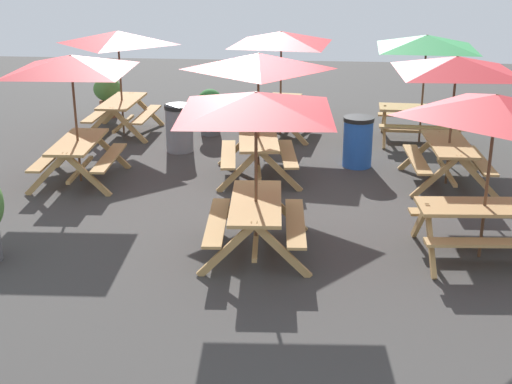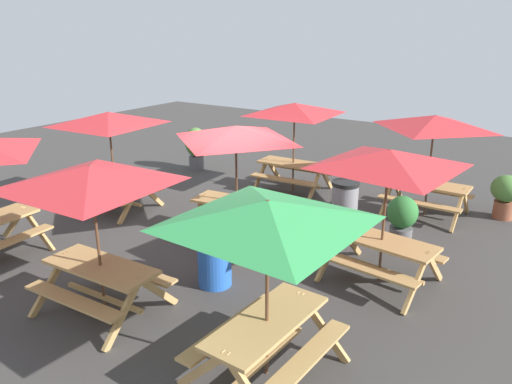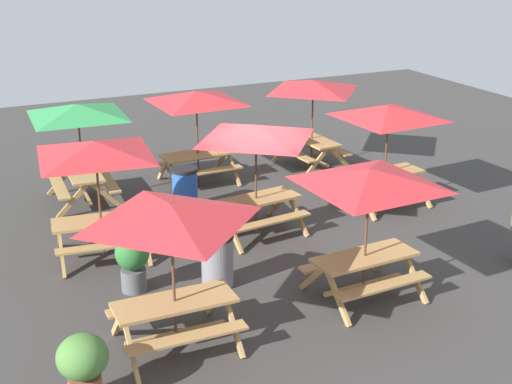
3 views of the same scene
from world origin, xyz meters
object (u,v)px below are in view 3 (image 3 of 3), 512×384
object	(u,v)px
picnic_table_5	(369,187)
picnic_table_7	(196,104)
picnic_table_3	(313,92)
trash_bin_gray	(217,259)
potted_plant_1	(83,364)
picnic_table_6	(96,157)
picnic_table_1	(256,140)
potted_plant_0	(133,259)
picnic_table_0	(78,118)
trash_bin_blue	(185,189)
picnic_table_2	(388,119)
picnic_table_4	(171,224)

from	to	relation	value
picnic_table_5	picnic_table_7	world-z (taller)	same
picnic_table_3	picnic_table_7	world-z (taller)	same
picnic_table_7	trash_bin_gray	distance (m)	5.65
picnic_table_7	potted_plant_1	xyz separation A→B (m)	(-4.45, -7.55, -1.40)
picnic_table_6	picnic_table_5	bearing A→B (deg)	-36.50
picnic_table_1	picnic_table_6	xyz separation A→B (m)	(-3.12, 0.22, 0.00)
picnic_table_5	picnic_table_7	distance (m)	6.66
picnic_table_3	potted_plant_0	world-z (taller)	picnic_table_3
picnic_table_5	picnic_table_6	xyz separation A→B (m)	(-3.63, 3.44, 0.00)
picnic_table_6	trash_bin_gray	bearing A→B (deg)	-45.45
picnic_table_0	picnic_table_6	distance (m)	3.08
trash_bin_blue	potted_plant_0	distance (m)	3.83
picnic_table_2	picnic_table_5	world-z (taller)	same
trash_bin_gray	picnic_table_5	bearing A→B (deg)	-34.56
picnic_table_3	trash_bin_gray	size ratio (longest dim) A/B	2.38
picnic_table_5	picnic_table_4	bearing A→B (deg)	179.35
picnic_table_0	potted_plant_0	bearing A→B (deg)	-179.38
picnic_table_4	potted_plant_0	size ratio (longest dim) A/B	2.25
picnic_table_0	picnic_table_4	size ratio (longest dim) A/B	1.21
picnic_table_3	picnic_table_7	distance (m)	3.16
trash_bin_blue	potted_plant_1	distance (m)	6.95
picnic_table_5	picnic_table_6	distance (m)	5.00
trash_bin_blue	potted_plant_0	xyz separation A→B (m)	(-2.10, -3.20, 0.09)
picnic_table_0	trash_bin_blue	world-z (taller)	picnic_table_0
picnic_table_4	picnic_table_7	world-z (taller)	same
picnic_table_6	picnic_table_7	world-z (taller)	same
potted_plant_0	picnic_table_5	bearing A→B (deg)	-28.33
trash_bin_blue	trash_bin_gray	distance (m)	3.70
trash_bin_blue	potted_plant_0	bearing A→B (deg)	-123.22
picnic_table_5	picnic_table_7	size ratio (longest dim) A/B	1.00
picnic_table_4	trash_bin_gray	bearing A→B (deg)	50.91
picnic_table_0	picnic_table_7	bearing A→B (deg)	-84.62
picnic_table_4	potted_plant_1	bearing A→B (deg)	-151.75
picnic_table_1	trash_bin_gray	size ratio (longest dim) A/B	2.38
picnic_table_6	potted_plant_1	size ratio (longest dim) A/B	2.81
picnic_table_1	picnic_table_2	distance (m)	3.33
picnic_table_4	picnic_table_7	bearing A→B (deg)	67.54
picnic_table_7	potted_plant_0	distance (m)	5.81
picnic_table_2	picnic_table_7	bearing A→B (deg)	132.52
picnic_table_3	picnic_table_6	distance (m)	7.07
picnic_table_0	picnic_table_3	bearing A→B (deg)	-86.35
picnic_table_1	picnic_table_0	bearing A→B (deg)	123.51
picnic_table_5	potted_plant_1	size ratio (longest dim) A/B	2.83
trash_bin_gray	picnic_table_0	bearing A→B (deg)	103.51
trash_bin_gray	picnic_table_1	bearing A→B (deg)	48.42
potted_plant_0	picnic_table_6	bearing A→B (deg)	95.70
picnic_table_2	picnic_table_6	size ratio (longest dim) A/B	1.01
picnic_table_1	picnic_table_7	xyz separation A→B (m)	(0.04, 3.42, 0.00)
picnic_table_5	trash_bin_gray	bearing A→B (deg)	142.79
picnic_table_2	picnic_table_4	distance (m)	7.18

